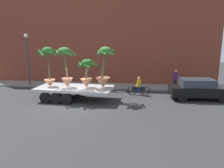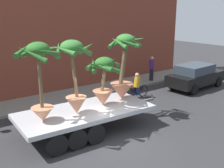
# 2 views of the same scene
# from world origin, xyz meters

# --- Properties ---
(ground_plane) EXTENTS (60.00, 60.00, 0.00)m
(ground_plane) POSITION_xyz_m (0.00, 0.00, 0.00)
(ground_plane) COLOR #2D2D30
(sidewalk) EXTENTS (24.00, 2.20, 0.15)m
(sidewalk) POSITION_xyz_m (0.00, 6.10, 0.07)
(sidewalk) COLOR gray
(sidewalk) RESTS_ON ground
(building_facade) EXTENTS (24.00, 1.20, 8.51)m
(building_facade) POSITION_xyz_m (0.00, 7.80, 4.26)
(building_facade) COLOR brown
(building_facade) RESTS_ON ground
(flatbed_trailer) EXTENTS (6.71, 2.87, 0.98)m
(flatbed_trailer) POSITION_xyz_m (-0.47, 1.48, 0.77)
(flatbed_trailer) COLOR #B7BABF
(flatbed_trailer) RESTS_ON ground
(potted_palm_rear) EXTENTS (1.61, 1.71, 2.97)m
(potted_palm_rear) POSITION_xyz_m (-2.15, 1.39, 2.68)
(potted_palm_rear) COLOR tan
(potted_palm_rear) RESTS_ON flatbed_trailer
(potted_palm_middle) EXTENTS (1.52, 1.49, 2.97)m
(potted_palm_middle) POSITION_xyz_m (-0.80, 1.29, 2.63)
(potted_palm_middle) COLOR tan
(potted_palm_middle) RESTS_ON flatbed_trailer
(potted_palm_front) EXTENTS (1.70, 1.64, 2.12)m
(potted_palm_front) POSITION_xyz_m (0.71, 1.46, 2.14)
(potted_palm_front) COLOR #C17251
(potted_palm_front) RESTS_ON flatbed_trailer
(potted_palm_extra) EXTENTS (1.58, 1.62, 3.00)m
(potted_palm_extra) POSITION_xyz_m (1.98, 1.66, 2.37)
(potted_palm_extra) COLOR #C17251
(potted_palm_extra) RESTS_ON flatbed_trailer
(cyclist) EXTENTS (1.84, 0.37, 1.54)m
(cyclist) POSITION_xyz_m (4.53, 3.50, 0.67)
(cyclist) COLOR black
(cyclist) RESTS_ON ground
(parked_car) EXTENTS (4.47, 2.05, 1.58)m
(parked_car) POSITION_xyz_m (9.04, 2.78, 0.83)
(parked_car) COLOR black
(parked_car) RESTS_ON ground
(pedestrian_near_gate) EXTENTS (0.36, 0.36, 1.71)m
(pedestrian_near_gate) POSITION_xyz_m (7.75, 5.53, 1.04)
(pedestrian_near_gate) COLOR black
(pedestrian_near_gate) RESTS_ON sidewalk
(street_lamp) EXTENTS (0.36, 0.36, 4.83)m
(street_lamp) POSITION_xyz_m (-5.92, 5.30, 3.23)
(street_lamp) COLOR #383D42
(street_lamp) RESTS_ON sidewalk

